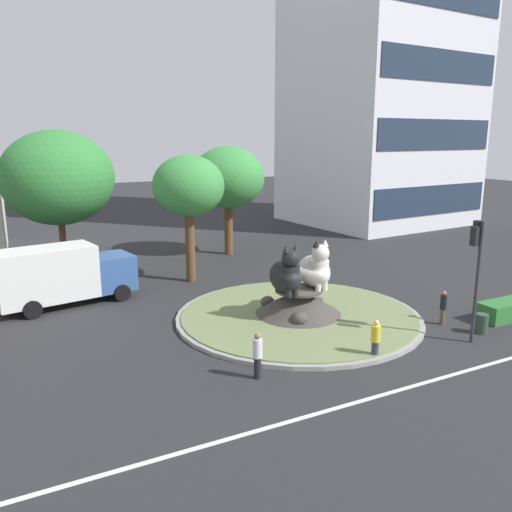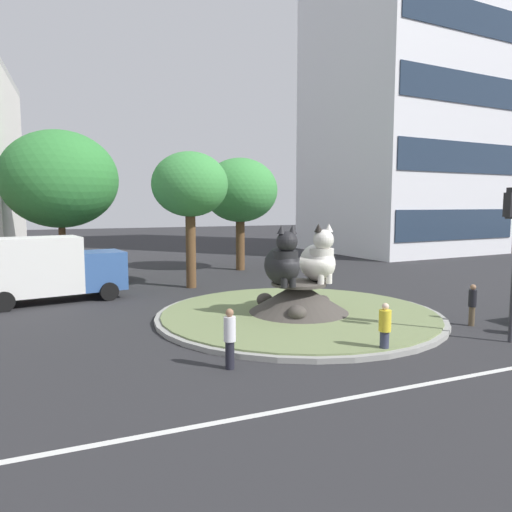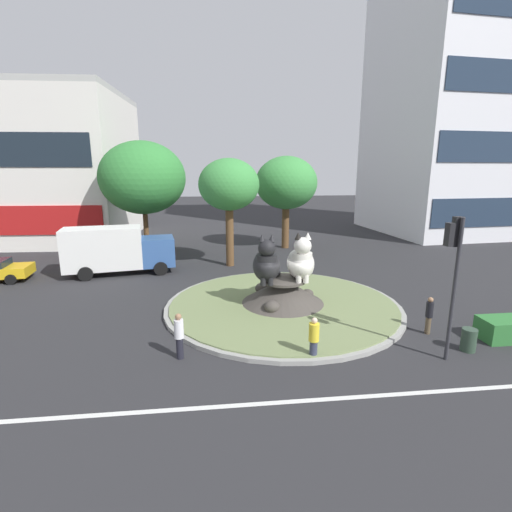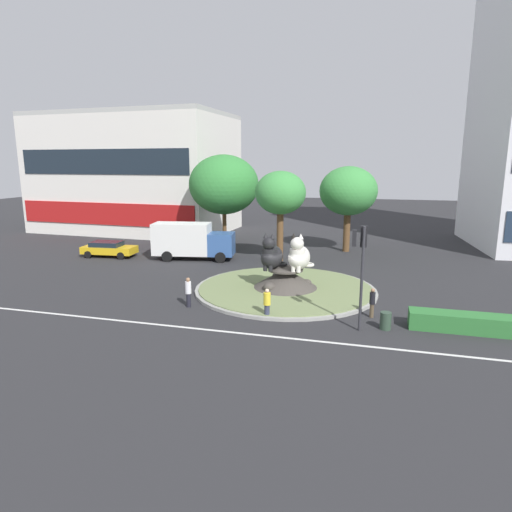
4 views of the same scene
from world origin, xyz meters
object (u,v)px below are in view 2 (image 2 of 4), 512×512
cat_statue_white (319,260)px  pedestrian_white_shirt (230,337)px  second_tree_near_tower (190,186)px  third_tree_left (60,179)px  traffic_light_mast (512,230)px  pedestrian_black_shirt (472,304)px  delivery_box_truck (44,268)px  cat_statue_black (283,263)px  broadleaf_tree_behind_island (240,191)px  office_tower (403,73)px  pedestrian_yellow_shirt (385,328)px

cat_statue_white → pedestrian_white_shirt: 7.52m
second_tree_near_tower → third_tree_left: bearing=144.4°
traffic_light_mast → pedestrian_white_shirt: traffic_light_mast is taller
pedestrian_white_shirt → pedestrian_black_shirt: bearing=-121.6°
delivery_box_truck → third_tree_left: bearing=71.5°
cat_statue_black → pedestrian_black_shirt: cat_statue_black is taller
cat_statue_black → cat_statue_white: (1.77, 0.21, 0.01)m
pedestrian_black_shirt → broadleaf_tree_behind_island: bearing=-20.6°
cat_statue_white → traffic_light_mast: bearing=40.1°
office_tower → broadleaf_tree_behind_island: office_tower is taller
third_tree_left → delivery_box_truck: bearing=-98.6°
traffic_light_mast → pedestrian_white_shirt: 10.21m
traffic_light_mast → delivery_box_truck: size_ratio=0.73×
cat_statue_white → third_tree_left: 17.20m
third_tree_left → pedestrian_black_shirt: size_ratio=5.54×
pedestrian_yellow_shirt → pedestrian_black_shirt: 5.72m
traffic_light_mast → third_tree_left: third_tree_left is taller
pedestrian_white_shirt → delivery_box_truck: 13.26m
pedestrian_black_shirt → delivery_box_truck: bearing=25.1°
office_tower → second_tree_near_tower: size_ratio=4.61×
traffic_light_mast → office_tower: 35.73m
cat_statue_white → pedestrian_black_shirt: cat_statue_white is taller
traffic_light_mast → second_tree_near_tower: size_ratio=0.69×
delivery_box_truck → pedestrian_yellow_shirt: bearing=-62.2°
broadleaf_tree_behind_island → pedestrian_yellow_shirt: size_ratio=4.78×
cat_statue_white → second_tree_near_tower: bearing=-154.9°
cat_statue_white → delivery_box_truck: cat_statue_white is taller
cat_statue_black → pedestrian_white_shirt: bearing=-34.6°
broadleaf_tree_behind_island → pedestrian_yellow_shirt: 20.83m
cat_statue_white → broadleaf_tree_behind_island: bearing=177.5°
traffic_light_mast → office_tower: (17.90, 27.70, 13.76)m
broadleaf_tree_behind_island → pedestrian_black_shirt: bearing=-81.7°
traffic_light_mast → cat_statue_white: bearing=31.9°
office_tower → pedestrian_white_shirt: 41.81m
second_tree_near_tower → pedestrian_white_shirt: 14.61m
cat_statue_white → pedestrian_black_shirt: bearing=56.8°
cat_statue_white → pedestrian_yellow_shirt: size_ratio=1.47×
broadleaf_tree_behind_island → second_tree_near_tower: 7.79m
cat_statue_black → delivery_box_truck: bearing=-124.5°
traffic_light_mast → broadleaf_tree_behind_island: size_ratio=0.66×
traffic_light_mast → second_tree_near_tower: second_tree_near_tower is taller
cat_statue_white → second_tree_near_tower: second_tree_near_tower is taller
cat_statue_white → pedestrian_yellow_shirt: bearing=-2.6°
cat_statue_black → delivery_box_truck: 11.85m
second_tree_near_tower → pedestrian_white_shirt: size_ratio=4.31×
office_tower → cat_statue_black: bearing=-141.7°
third_tree_left → broadleaf_tree_behind_island: bearing=5.0°
second_tree_near_tower → pedestrian_black_shirt: 15.63m
cat_statue_black → delivery_box_truck: size_ratio=0.34×
delivery_box_truck → broadleaf_tree_behind_island: bearing=19.3°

